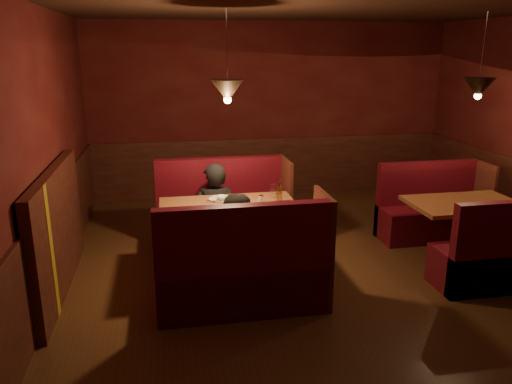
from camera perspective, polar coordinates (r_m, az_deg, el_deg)
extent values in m
cube|color=#442F1A|center=(5.62, 9.32, -10.26)|extent=(6.00, 7.00, 0.01)
cube|color=#341E12|center=(5.07, 10.89, 20.76)|extent=(6.00, 7.00, 0.01)
cube|color=#3D080A|center=(8.48, 1.76, 9.17)|extent=(6.00, 0.01, 2.90)
cube|color=#3D080A|center=(4.98, -24.46, 2.83)|extent=(0.01, 7.00, 2.90)
cube|color=black|center=(8.62, 1.74, 2.87)|extent=(6.00, 0.04, 1.00)
cube|color=black|center=(5.25, -22.99, -7.28)|extent=(0.04, 7.00, 1.00)
cube|color=black|center=(5.55, -21.72, -4.23)|extent=(0.10, 2.20, 1.30)
cube|color=#AB8C1C|center=(5.04, -22.28, -6.34)|extent=(0.01, 0.12, 1.30)
cylinder|color=#333333|center=(5.22, -3.37, 15.86)|extent=(0.01, 0.01, 0.80)
cone|color=black|center=(5.24, -3.30, 11.48)|extent=(0.34, 0.34, 0.22)
sphere|color=#FFBF72|center=(5.24, -3.28, 10.50)|extent=(0.08, 0.08, 0.08)
cylinder|color=#333333|center=(6.14, 24.55, 14.52)|extent=(0.01, 0.01, 0.80)
cone|color=black|center=(6.16, 24.11, 10.82)|extent=(0.34, 0.34, 0.22)
sphere|color=#FFBF72|center=(6.16, 24.02, 9.99)|extent=(0.08, 0.08, 0.08)
cube|color=brown|center=(5.48, -3.08, -1.85)|extent=(1.51, 0.92, 0.05)
cylinder|color=black|center=(5.62, -3.02, -5.77)|extent=(0.15, 0.15, 0.75)
cylinder|color=black|center=(5.76, -2.97, -9.06)|extent=(0.60, 0.60, 0.04)
cylinder|color=silver|center=(5.38, -2.52, -1.79)|extent=(0.30, 0.30, 0.02)
cube|color=black|center=(5.34, -2.19, -1.60)|extent=(0.10, 0.09, 0.04)
ellipsoid|color=silver|center=(5.36, -3.42, -1.43)|extent=(0.08, 0.08, 0.06)
cube|color=tan|center=(5.30, -2.11, -1.76)|extent=(0.09, 0.08, 0.03)
cylinder|color=silver|center=(5.32, -2.21, -1.84)|extent=(0.04, 0.14, 0.01)
cylinder|color=silver|center=(5.70, -4.03, -0.79)|extent=(0.28, 0.28, 0.02)
ellipsoid|color=beige|center=(5.64, -3.98, -0.59)|extent=(0.11, 0.11, 0.06)
cube|color=silver|center=(5.59, -4.71, -1.06)|extent=(0.21, 0.05, 0.00)
cylinder|color=white|center=(5.55, 0.57, -0.83)|extent=(0.06, 0.06, 0.09)
cylinder|color=white|center=(5.74, 1.99, 0.11)|extent=(0.08, 0.08, 0.16)
cylinder|color=white|center=(5.31, 2.54, -1.23)|extent=(0.08, 0.08, 0.16)
cylinder|color=#47230F|center=(5.60, 2.68, -0.24)|extent=(0.06, 0.06, 0.17)
cylinder|color=#47230F|center=(5.57, 2.69, 0.98)|extent=(0.03, 0.03, 0.08)
ellipsoid|color=white|center=(5.37, 1.42, -1.66)|extent=(0.11, 0.10, 0.05)
cube|color=#3A050D|center=(6.40, -3.93, -4.32)|extent=(1.62, 0.59, 0.49)
cube|color=#3A050D|center=(6.51, -4.22, -0.95)|extent=(1.62, 0.13, 1.13)
cube|color=black|center=(6.43, 3.38, -1.15)|extent=(0.04, 0.59, 1.13)
cube|color=#3A050D|center=(4.97, -1.79, -10.52)|extent=(1.62, 0.59, 0.49)
cube|color=#3A050D|center=(4.62, -1.38, -8.20)|extent=(1.62, 0.13, 1.13)
cube|color=black|center=(5.02, 7.65, -6.35)|extent=(0.04, 0.59, 1.13)
cube|color=brown|center=(6.39, 22.74, -1.27)|extent=(1.28, 0.82, 0.05)
cylinder|color=black|center=(6.50, 22.40, -4.32)|extent=(0.14, 0.14, 0.68)
cylinder|color=black|center=(6.61, 22.11, -6.91)|extent=(0.54, 0.54, 0.04)
cube|color=#3A050D|center=(7.10, 19.31, -3.35)|extent=(1.38, 0.53, 0.43)
cube|color=#3A050D|center=(7.18, 18.72, -0.64)|extent=(1.38, 0.12, 1.01)
cube|color=black|center=(7.39, 24.31, -0.78)|extent=(0.04, 0.53, 1.01)
cube|color=#3A050D|center=(6.01, 25.83, -7.60)|extent=(1.38, 0.53, 0.43)
imported|color=black|center=(6.09, -4.75, -0.34)|extent=(0.58, 0.41, 1.50)
imported|color=black|center=(4.95, -1.71, -4.49)|extent=(0.72, 0.56, 1.45)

